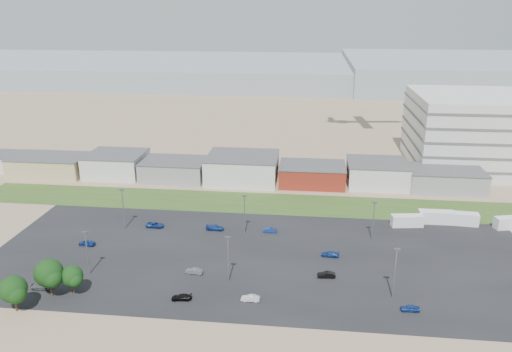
# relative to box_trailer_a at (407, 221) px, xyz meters

# --- Properties ---
(ground) EXTENTS (700.00, 700.00, 0.00)m
(ground) POSITION_rel_box_trailer_a_xyz_m (-40.00, -40.56, -1.47)
(ground) COLOR #967C5F
(ground) RESTS_ON ground
(parking_lot) EXTENTS (120.00, 50.00, 0.01)m
(parking_lot) POSITION_rel_box_trailer_a_xyz_m (-35.00, -20.56, -1.47)
(parking_lot) COLOR black
(parking_lot) RESTS_ON ground
(grass_strip) EXTENTS (160.00, 16.00, 0.02)m
(grass_strip) POSITION_rel_box_trailer_a_xyz_m (-40.00, 11.44, -1.46)
(grass_strip) COLOR #324E1D
(grass_strip) RESTS_ON ground
(hills_backdrop) EXTENTS (700.00, 200.00, 9.00)m
(hills_backdrop) POSITION_rel_box_trailer_a_xyz_m (0.00, 274.44, 3.03)
(hills_backdrop) COLOR gray
(hills_backdrop) RESTS_ON ground
(building_row) EXTENTS (170.00, 20.00, 8.00)m
(building_row) POSITION_rel_box_trailer_a_xyz_m (-57.00, 30.44, 2.53)
(building_row) COLOR silver
(building_row) RESTS_ON ground
(box_trailer_a) EXTENTS (8.13, 3.54, 2.95)m
(box_trailer_a) POSITION_rel_box_trailer_a_xyz_m (0.00, 0.00, 0.00)
(box_trailer_a) COLOR silver
(box_trailer_a) RESTS_ON ground
(box_trailer_b) EXTENTS (8.71, 2.74, 3.27)m
(box_trailer_b) POSITION_rel_box_trailer_a_xyz_m (7.68, 2.87, 0.16)
(box_trailer_b) COLOR silver
(box_trailer_b) RESTS_ON ground
(box_trailer_c) EXTENTS (8.60, 3.35, 3.15)m
(box_trailer_c) POSITION_rel_box_trailer_a_xyz_m (13.76, 2.66, 0.10)
(box_trailer_c) COLOR silver
(box_trailer_c) RESTS_ON ground
(box_trailer_d) EXTENTS (8.33, 4.32, 2.99)m
(box_trailer_d) POSITION_rel_box_trailer_a_xyz_m (25.43, 1.59, 0.02)
(box_trailer_d) COLOR silver
(box_trailer_d) RESTS_ON ground
(tree_mid) EXTENTS (5.24, 5.24, 7.85)m
(tree_mid) POSITION_rel_box_trailer_a_xyz_m (-76.83, -46.06, 2.45)
(tree_mid) COLOR black
(tree_mid) RESTS_ON ground
(tree_right) EXTENTS (5.73, 5.73, 8.60)m
(tree_right) POSITION_rel_box_trailer_a_xyz_m (-72.97, -40.57, 2.83)
(tree_right) COLOR black
(tree_right) RESTS_ON ground
(tree_near) EXTENTS (4.47, 4.47, 6.71)m
(tree_near) POSITION_rel_box_trailer_a_xyz_m (-69.08, -39.44, 1.88)
(tree_near) COLOR black
(tree_near) RESTS_ON ground
(lightpole_front_l) EXTENTS (1.12, 0.47, 9.49)m
(lightpole_front_l) POSITION_rel_box_trailer_a_xyz_m (-69.36, -31.80, 3.27)
(lightpole_front_l) COLOR slate
(lightpole_front_l) RESTS_ON ground
(lightpole_front_m) EXTENTS (1.17, 0.49, 9.93)m
(lightpole_front_m) POSITION_rel_box_trailer_a_xyz_m (-40.23, -31.64, 3.49)
(lightpole_front_m) COLOR slate
(lightpole_front_m) RESTS_ON ground
(lightpole_front_r) EXTENTS (1.22, 0.51, 10.33)m
(lightpole_front_r) POSITION_rel_box_trailer_a_xyz_m (-8.32, -33.97, 3.69)
(lightpole_front_r) COLOR slate
(lightpole_front_r) RESTS_ON ground
(lightpole_back_l) EXTENTS (1.22, 0.51, 10.41)m
(lightpole_back_l) POSITION_rel_box_trailer_a_xyz_m (-70.13, -9.32, 3.73)
(lightpole_back_l) COLOR slate
(lightpole_back_l) RESTS_ON ground
(lightpole_back_m) EXTENTS (1.17, 0.49, 9.98)m
(lightpole_back_m) POSITION_rel_box_trailer_a_xyz_m (-40.04, -9.00, 3.52)
(lightpole_back_m) COLOR slate
(lightpole_back_m) RESTS_ON ground
(lightpole_back_r) EXTENTS (1.12, 0.47, 9.49)m
(lightpole_back_r) POSITION_rel_box_trailer_a_xyz_m (-9.52, -8.75, 3.27)
(lightpole_back_r) COLOR slate
(lightpole_back_r) RESTS_ON ground
(parked_car_1) EXTENTS (3.81, 1.57, 1.23)m
(parked_car_1) POSITION_rel_box_trailer_a_xyz_m (-20.68, -27.85, -0.86)
(parked_car_1) COLOR black
(parked_car_1) RESTS_ON ground
(parked_car_2) EXTENTS (3.47, 1.48, 1.17)m
(parked_car_2) POSITION_rel_box_trailer_a_xyz_m (-5.82, -38.13, -0.89)
(parked_car_2) COLOR navy
(parked_car_2) RESTS_ON ground
(parked_car_3) EXTENTS (3.96, 1.98, 1.10)m
(parked_car_3) POSITION_rel_box_trailer_a_xyz_m (-47.97, -39.20, -0.92)
(parked_car_3) COLOR black
(parked_car_3) RESTS_ON ground
(parked_car_4) EXTENTS (3.81, 1.71, 1.22)m
(parked_car_4) POSITION_rel_box_trailer_a_xyz_m (-47.84, -29.32, -0.87)
(parked_car_4) COLOR #595B5E
(parked_car_4) RESTS_ON ground
(parked_car_5) EXTENTS (3.99, 1.97, 1.31)m
(parked_car_5) POSITION_rel_box_trailer_a_xyz_m (-75.49, -19.43, -0.82)
(parked_car_5) COLOR navy
(parked_car_5) RESTS_ON ground
(parked_car_6) EXTENTS (4.46, 1.82, 1.29)m
(parked_car_6) POSITION_rel_box_trailer_a_xyz_m (-47.61, -7.74, -0.83)
(parked_car_6) COLOR navy
(parked_car_6) RESTS_ON ground
(parked_car_9) EXTENTS (4.50, 2.09, 1.25)m
(parked_car_9) POSITION_rel_box_trailer_a_xyz_m (-62.89, -7.83, -0.85)
(parked_car_9) COLOR navy
(parked_car_9) RESTS_ON ground
(parked_car_10) EXTENTS (4.40, 2.03, 1.25)m
(parked_car_10) POSITION_rel_box_trailer_a_xyz_m (-76.04, -38.50, -0.85)
(parked_car_10) COLOR #595B5E
(parked_car_10) RESTS_ON ground
(parked_car_11) EXTENTS (3.56, 1.36, 1.16)m
(parked_car_11) POSITION_rel_box_trailer_a_xyz_m (-33.90, -7.57, -0.90)
(parked_car_11) COLOR navy
(parked_car_11) RESTS_ON ground
(parked_car_12) EXTENTS (4.12, 1.98, 1.16)m
(parked_car_12) POSITION_rel_box_trailer_a_xyz_m (-19.68, -18.57, -0.90)
(parked_car_12) COLOR navy
(parked_car_12) RESTS_ON ground
(parked_car_13) EXTENTS (3.51, 1.24, 1.15)m
(parked_car_13) POSITION_rel_box_trailer_a_xyz_m (-35.02, -38.10, -0.90)
(parked_car_13) COLOR silver
(parked_car_13) RESTS_ON ground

